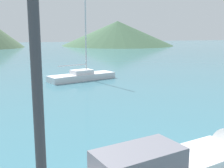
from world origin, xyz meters
TOP-DOWN VIEW (x-y plane):
  - streetlamp at (-6.13, 0.03)m, footprint 0.44×0.44m
  - motorboat_near at (-1.93, 4.16)m, footprint 8.51×3.53m
  - sailboat_inner at (-0.96, 22.99)m, footprint 6.79×3.85m
  - hill_central at (23.41, 84.20)m, footprint 35.93×35.93m

SIDE VIEW (x-z plane):
  - motorboat_near at x=-1.93m, z-range -0.52..1.26m
  - sailboat_inner at x=-0.96m, z-range -3.35..4.14m
  - hill_central at x=23.41m, z-range 0.00..7.78m
  - streetlamp at x=-6.13m, z-range 1.81..6.80m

